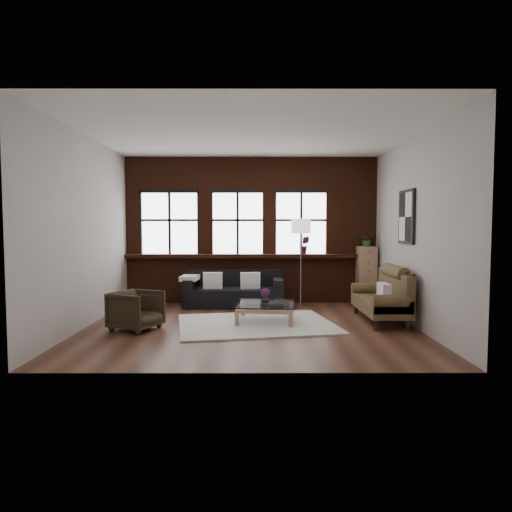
{
  "coord_description": "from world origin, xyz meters",
  "views": [
    {
      "loc": [
        0.08,
        -7.64,
        1.68
      ],
      "look_at": [
        0.1,
        0.6,
        1.15
      ],
      "focal_mm": 32.0,
      "sensor_mm": 36.0,
      "label": 1
    }
  ],
  "objects_px": {
    "floor_lamp": "(301,260)",
    "armchair": "(136,310)",
    "dark_sofa": "(234,289)",
    "coffee_table": "(266,313)",
    "drawer_chest": "(366,275)",
    "vase": "(266,299)",
    "vintage_settee": "(380,296)"
  },
  "relations": [
    {
      "from": "armchair",
      "to": "drawer_chest",
      "type": "distance_m",
      "value": 5.03
    },
    {
      "from": "vase",
      "to": "floor_lamp",
      "type": "relative_size",
      "value": 0.08
    },
    {
      "from": "coffee_table",
      "to": "floor_lamp",
      "type": "relative_size",
      "value": 0.51
    },
    {
      "from": "drawer_chest",
      "to": "floor_lamp",
      "type": "xyz_separation_m",
      "value": [
        -1.47,
        -0.4,
        0.37
      ]
    },
    {
      "from": "coffee_table",
      "to": "floor_lamp",
      "type": "distance_m",
      "value": 1.86
    },
    {
      "from": "vintage_settee",
      "to": "drawer_chest",
      "type": "bearing_deg",
      "value": 83.76
    },
    {
      "from": "dark_sofa",
      "to": "coffee_table",
      "type": "relative_size",
      "value": 2.02
    },
    {
      "from": "armchair",
      "to": "floor_lamp",
      "type": "relative_size",
      "value": 0.35
    },
    {
      "from": "vintage_settee",
      "to": "armchair",
      "type": "distance_m",
      "value": 4.21
    },
    {
      "from": "dark_sofa",
      "to": "coffee_table",
      "type": "bearing_deg",
      "value": -68.44
    },
    {
      "from": "drawer_chest",
      "to": "coffee_table",
      "type": "bearing_deg",
      "value": -139.88
    },
    {
      "from": "coffee_table",
      "to": "floor_lamp",
      "type": "xyz_separation_m",
      "value": [
        0.77,
        1.48,
        0.83
      ]
    },
    {
      "from": "armchair",
      "to": "dark_sofa",
      "type": "bearing_deg",
      "value": -9.95
    },
    {
      "from": "vase",
      "to": "armchair",
      "type": "bearing_deg",
      "value": -163.77
    },
    {
      "from": "vase",
      "to": "dark_sofa",
      "type": "bearing_deg",
      "value": 111.56
    },
    {
      "from": "dark_sofa",
      "to": "vase",
      "type": "distance_m",
      "value": 1.7
    },
    {
      "from": "vintage_settee",
      "to": "vase",
      "type": "xyz_separation_m",
      "value": [
        -2.03,
        -0.06,
        -0.05
      ]
    },
    {
      "from": "vintage_settee",
      "to": "vase",
      "type": "relative_size",
      "value": 11.33
    },
    {
      "from": "vintage_settee",
      "to": "drawer_chest",
      "type": "distance_m",
      "value": 1.84
    },
    {
      "from": "armchair",
      "to": "floor_lamp",
      "type": "distance_m",
      "value": 3.63
    },
    {
      "from": "dark_sofa",
      "to": "coffee_table",
      "type": "distance_m",
      "value": 1.72
    },
    {
      "from": "armchair",
      "to": "drawer_chest",
      "type": "relative_size",
      "value": 0.56
    },
    {
      "from": "dark_sofa",
      "to": "drawer_chest",
      "type": "relative_size",
      "value": 1.64
    },
    {
      "from": "coffee_table",
      "to": "drawer_chest",
      "type": "relative_size",
      "value": 0.81
    },
    {
      "from": "floor_lamp",
      "to": "armchair",
      "type": "bearing_deg",
      "value": -143.99
    },
    {
      "from": "armchair",
      "to": "drawer_chest",
      "type": "xyz_separation_m",
      "value": [
        4.35,
        2.5,
        0.3
      ]
    },
    {
      "from": "vase",
      "to": "floor_lamp",
      "type": "distance_m",
      "value": 1.77
    },
    {
      "from": "drawer_chest",
      "to": "floor_lamp",
      "type": "relative_size",
      "value": 0.63
    },
    {
      "from": "vase",
      "to": "drawer_chest",
      "type": "distance_m",
      "value": 2.93
    },
    {
      "from": "vintage_settee",
      "to": "floor_lamp",
      "type": "height_order",
      "value": "floor_lamp"
    },
    {
      "from": "vintage_settee",
      "to": "coffee_table",
      "type": "relative_size",
      "value": 1.7
    },
    {
      "from": "dark_sofa",
      "to": "armchair",
      "type": "bearing_deg",
      "value": -124.14
    }
  ]
}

